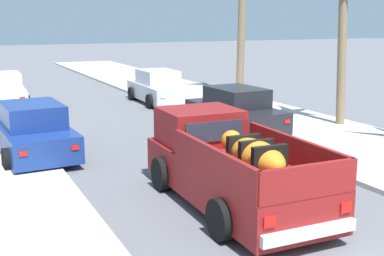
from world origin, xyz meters
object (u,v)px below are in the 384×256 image
(car_left_near, at_px, (3,91))
(car_right_near, at_px, (158,88))
(pickup_truck, at_px, (229,166))
(car_left_mid, at_px, (33,132))
(car_right_mid, at_px, (235,111))

(car_left_near, height_order, car_right_near, same)
(pickup_truck, xyz_separation_m, car_left_mid, (-3.13, 5.67, -0.10))
(car_left_near, xyz_separation_m, car_right_mid, (6.81, -8.77, 0.00))
(car_left_near, relative_size, car_right_mid, 1.00)
(pickup_truck, bearing_deg, car_right_near, 74.35)
(pickup_truck, height_order, car_left_mid, pickup_truck)
(car_left_near, relative_size, car_right_near, 1.01)
(car_left_near, distance_m, car_right_mid, 11.10)
(car_left_near, bearing_deg, pickup_truck, -78.36)
(pickup_truck, xyz_separation_m, car_right_near, (3.63, 12.96, -0.10))
(car_right_near, height_order, car_left_mid, same)
(pickup_truck, height_order, car_left_near, pickup_truck)
(car_left_mid, bearing_deg, car_right_mid, 3.49)
(car_right_mid, bearing_deg, car_right_near, 90.95)
(car_right_near, distance_m, car_right_mid, 6.88)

